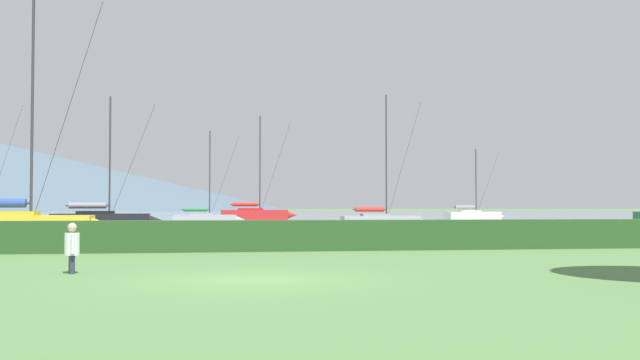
{
  "coord_description": "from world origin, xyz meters",
  "views": [
    {
      "loc": [
        -1.27,
        -17.25,
        1.65
      ],
      "look_at": [
        9.41,
        48.3,
        3.96
      ],
      "focal_mm": 42.74,
      "sensor_mm": 36.0,
      "label": 1
    }
  ],
  "objects_px": {
    "sailboat_slip_5": "(255,214)",
    "sailboat_slip_6": "(473,215)",
    "person_seated_viewer": "(72,246)",
    "sailboat_slip_1": "(20,224)",
    "sailboat_slip_0": "(103,219)",
    "sailboat_slip_3": "(205,219)",
    "sailboat_slip_11": "(381,220)"
  },
  "relations": [
    {
      "from": "sailboat_slip_3",
      "to": "person_seated_viewer",
      "type": "height_order",
      "value": "sailboat_slip_3"
    },
    {
      "from": "sailboat_slip_1",
      "to": "person_seated_viewer",
      "type": "distance_m",
      "value": 23.01
    },
    {
      "from": "sailboat_slip_5",
      "to": "sailboat_slip_6",
      "type": "height_order",
      "value": "sailboat_slip_5"
    },
    {
      "from": "sailboat_slip_6",
      "to": "sailboat_slip_0",
      "type": "bearing_deg",
      "value": -154.17
    },
    {
      "from": "sailboat_slip_0",
      "to": "sailboat_slip_1",
      "type": "height_order",
      "value": "sailboat_slip_1"
    },
    {
      "from": "sailboat_slip_6",
      "to": "sailboat_slip_11",
      "type": "height_order",
      "value": "sailboat_slip_11"
    },
    {
      "from": "sailboat_slip_6",
      "to": "person_seated_viewer",
      "type": "bearing_deg",
      "value": -125.53
    },
    {
      "from": "sailboat_slip_5",
      "to": "sailboat_slip_11",
      "type": "distance_m",
      "value": 34.88
    },
    {
      "from": "sailboat_slip_0",
      "to": "sailboat_slip_3",
      "type": "height_order",
      "value": "sailboat_slip_0"
    },
    {
      "from": "sailboat_slip_3",
      "to": "sailboat_slip_6",
      "type": "relative_size",
      "value": 1.02
    },
    {
      "from": "sailboat_slip_6",
      "to": "sailboat_slip_1",
      "type": "bearing_deg",
      "value": -141.04
    },
    {
      "from": "sailboat_slip_6",
      "to": "sailboat_slip_11",
      "type": "bearing_deg",
      "value": -130.17
    },
    {
      "from": "sailboat_slip_0",
      "to": "person_seated_viewer",
      "type": "relative_size",
      "value": 7.97
    },
    {
      "from": "sailboat_slip_6",
      "to": "sailboat_slip_3",
      "type": "bearing_deg",
      "value": -161.93
    },
    {
      "from": "sailboat_slip_0",
      "to": "sailboat_slip_6",
      "type": "distance_m",
      "value": 46.23
    },
    {
      "from": "sailboat_slip_3",
      "to": "sailboat_slip_11",
      "type": "distance_m",
      "value": 18.38
    },
    {
      "from": "sailboat_slip_3",
      "to": "sailboat_slip_6",
      "type": "xyz_separation_m",
      "value": [
        30.93,
        14.71,
        0.06
      ]
    },
    {
      "from": "sailboat_slip_11",
      "to": "sailboat_slip_1",
      "type": "bearing_deg",
      "value": -144.92
    },
    {
      "from": "person_seated_viewer",
      "to": "sailboat_slip_1",
      "type": "bearing_deg",
      "value": 92.3
    },
    {
      "from": "sailboat_slip_5",
      "to": "sailboat_slip_11",
      "type": "height_order",
      "value": "sailboat_slip_5"
    },
    {
      "from": "sailboat_slip_3",
      "to": "sailboat_slip_5",
      "type": "distance_m",
      "value": 22.28
    },
    {
      "from": "sailboat_slip_0",
      "to": "person_seated_viewer",
      "type": "distance_m",
      "value": 39.8
    },
    {
      "from": "sailboat_slip_0",
      "to": "sailboat_slip_5",
      "type": "bearing_deg",
      "value": 67.43
    },
    {
      "from": "sailboat_slip_0",
      "to": "sailboat_slip_1",
      "type": "relative_size",
      "value": 0.75
    },
    {
      "from": "sailboat_slip_11",
      "to": "sailboat_slip_6",
      "type": "bearing_deg",
      "value": 58.82
    },
    {
      "from": "sailboat_slip_0",
      "to": "sailboat_slip_1",
      "type": "distance_m",
      "value": 17.54
    },
    {
      "from": "sailboat_slip_0",
      "to": "sailboat_slip_5",
      "type": "distance_m",
      "value": 34.91
    },
    {
      "from": "sailboat_slip_1",
      "to": "sailboat_slip_11",
      "type": "height_order",
      "value": "sailboat_slip_1"
    },
    {
      "from": "sailboat_slip_0",
      "to": "sailboat_slip_6",
      "type": "xyz_separation_m",
      "value": [
        38.69,
        25.31,
        -0.07
      ]
    },
    {
      "from": "sailboat_slip_3",
      "to": "sailboat_slip_11",
      "type": "xyz_separation_m",
      "value": [
        13.23,
        -12.75,
        0.03
      ]
    },
    {
      "from": "sailboat_slip_1",
      "to": "sailboat_slip_6",
      "type": "xyz_separation_m",
      "value": [
        40.79,
        42.72,
        -0.13
      ]
    },
    {
      "from": "sailboat_slip_3",
      "to": "person_seated_viewer",
      "type": "relative_size",
      "value": 6.83
    }
  ]
}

